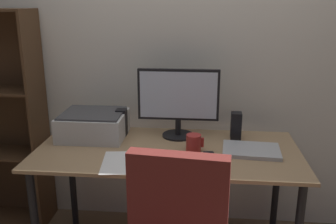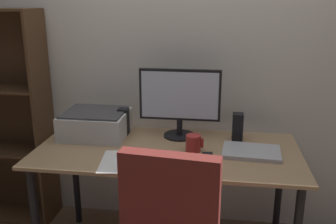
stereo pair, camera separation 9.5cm
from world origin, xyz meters
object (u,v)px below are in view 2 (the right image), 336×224
at_px(monitor, 180,99).
at_px(speaker_left, 124,122).
at_px(keyboard, 168,159).
at_px(printer, 95,124).
at_px(mouse, 208,158).
at_px(speaker_right, 238,127).
at_px(desk, 167,162).
at_px(laptop, 251,152).
at_px(coffee_mug, 193,143).

distance_m(monitor, speaker_left, 0.39).
xyz_separation_m(keyboard, printer, (-0.51, 0.32, 0.07)).
height_order(monitor, mouse, monitor).
bearing_deg(printer, keyboard, -31.97).
bearing_deg(mouse, monitor, 111.58).
relative_size(speaker_right, printer, 0.42).
distance_m(desk, laptop, 0.49).
relative_size(mouse, laptop, 0.30).
xyz_separation_m(keyboard, laptop, (0.45, 0.16, 0.00)).
height_order(keyboard, laptop, laptop).
bearing_deg(desk, monitor, 77.82).
bearing_deg(mouse, laptop, 22.28).
xyz_separation_m(keyboard, mouse, (0.22, 0.03, 0.01)).
xyz_separation_m(mouse, speaker_left, (-0.55, 0.34, 0.07)).
height_order(laptop, speaker_left, speaker_left).
bearing_deg(speaker_right, desk, -152.84).
bearing_deg(mouse, printer, 150.54).
height_order(desk, monitor, monitor).
xyz_separation_m(coffee_mug, printer, (-0.64, 0.17, 0.03)).
distance_m(monitor, mouse, 0.46).
relative_size(laptop, speaker_right, 1.88).
distance_m(desk, keyboard, 0.19).
bearing_deg(printer, monitor, 6.23).
xyz_separation_m(mouse, speaker_right, (0.17, 0.34, 0.07)).
distance_m(mouse, coffee_mug, 0.15).
height_order(speaker_right, printer, speaker_right).
height_order(laptop, speaker_right, speaker_right).
height_order(coffee_mug, laptop, coffee_mug).
relative_size(speaker_left, speaker_right, 1.00).
bearing_deg(keyboard, desk, 102.08).
xyz_separation_m(coffee_mug, speaker_left, (-0.47, 0.22, 0.04)).
distance_m(monitor, keyboard, 0.44).
height_order(keyboard, coffee_mug, coffee_mug).
relative_size(monitor, speaker_right, 2.96).
relative_size(desk, printer, 3.82).
distance_m(speaker_left, speaker_right, 0.72).
height_order(monitor, keyboard, monitor).
relative_size(mouse, speaker_left, 0.56).
relative_size(desk, coffee_mug, 15.01).
distance_m(mouse, laptop, 0.28).
relative_size(speaker_left, printer, 0.42).
bearing_deg(mouse, speaker_left, 140.83).
distance_m(keyboard, speaker_left, 0.51).
bearing_deg(speaker_left, laptop, -14.57).
distance_m(monitor, laptop, 0.54).
bearing_deg(speaker_right, laptop, -70.39).
xyz_separation_m(laptop, speaker_left, (-0.79, 0.21, 0.07)).
distance_m(laptop, speaker_left, 0.82).
relative_size(keyboard, printer, 0.72).
bearing_deg(speaker_right, monitor, 178.74).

